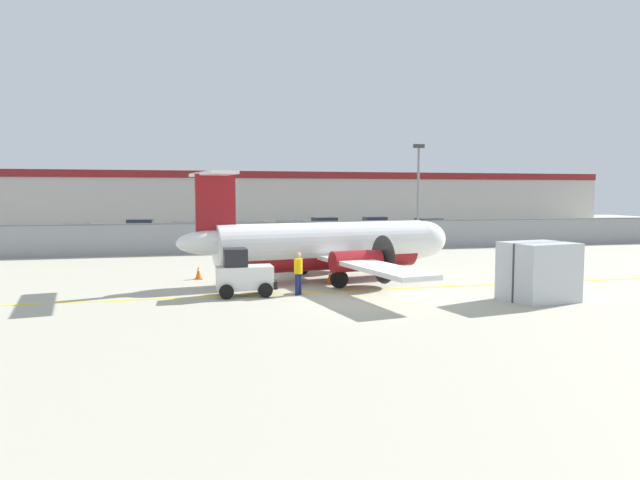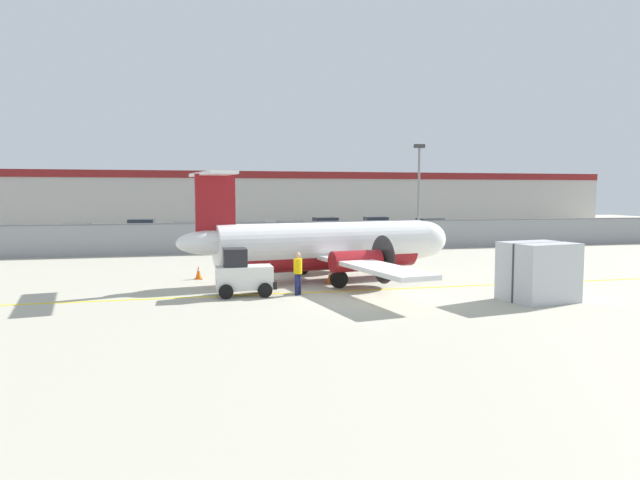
{
  "view_description": "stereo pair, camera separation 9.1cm",
  "coord_description": "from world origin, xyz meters",
  "px_view_note": "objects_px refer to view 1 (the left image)",
  "views": [
    {
      "loc": [
        -7.27,
        -20.41,
        4.05
      ],
      "look_at": [
        -0.87,
        5.98,
        1.8
      ],
      "focal_mm": 32.0,
      "sensor_mm": 36.0,
      "label": 1
    },
    {
      "loc": [
        -7.18,
        -20.43,
        4.05
      ],
      "look_at": [
        -0.87,
        5.98,
        1.8
      ],
      "focal_mm": 32.0,
      "sensor_mm": 36.0,
      "label": 2
    }
  ],
  "objects_px": {
    "traffic_cone_near_right": "(330,276)",
    "parked_car_3": "(249,231)",
    "baggage_tug": "(243,274)",
    "cargo_container": "(538,272)",
    "ground_crew_worker": "(298,271)",
    "parked_car_7": "(428,227)",
    "traffic_cone_near_left": "(198,273)",
    "parked_car_4": "(289,230)",
    "parked_car_6": "(374,225)",
    "commuter_airplane": "(330,246)",
    "parked_car_1": "(142,228)",
    "parked_car_0": "(72,234)",
    "apron_light_pole": "(418,189)",
    "parked_car_5": "(323,226)",
    "parked_car_2": "(190,232)"
  },
  "relations": [
    {
      "from": "baggage_tug",
      "to": "ground_crew_worker",
      "type": "xyz_separation_m",
      "value": [
        2.14,
        -0.35,
        0.1
      ]
    },
    {
      "from": "commuter_airplane",
      "to": "parked_car_3",
      "type": "distance_m",
      "value": 21.48
    },
    {
      "from": "parked_car_3",
      "to": "apron_light_pole",
      "type": "relative_size",
      "value": 0.59
    },
    {
      "from": "baggage_tug",
      "to": "cargo_container",
      "type": "distance_m",
      "value": 11.3
    },
    {
      "from": "parked_car_7",
      "to": "apron_light_pole",
      "type": "height_order",
      "value": "apron_light_pole"
    },
    {
      "from": "ground_crew_worker",
      "to": "apron_light_pole",
      "type": "relative_size",
      "value": 0.23
    },
    {
      "from": "traffic_cone_near_left",
      "to": "parked_car_6",
      "type": "relative_size",
      "value": 0.15
    },
    {
      "from": "parked_car_0",
      "to": "parked_car_4",
      "type": "xyz_separation_m",
      "value": [
        16.98,
        0.69,
        0.0
      ]
    },
    {
      "from": "traffic_cone_near_left",
      "to": "traffic_cone_near_right",
      "type": "bearing_deg",
      "value": -23.37
    },
    {
      "from": "traffic_cone_near_left",
      "to": "parked_car_7",
      "type": "relative_size",
      "value": 0.15
    },
    {
      "from": "traffic_cone_near_left",
      "to": "parked_car_6",
      "type": "bearing_deg",
      "value": 55.9
    },
    {
      "from": "parked_car_0",
      "to": "apron_light_pole",
      "type": "height_order",
      "value": "apron_light_pole"
    },
    {
      "from": "commuter_airplane",
      "to": "parked_car_1",
      "type": "bearing_deg",
      "value": 100.81
    },
    {
      "from": "traffic_cone_near_right",
      "to": "parked_car_1",
      "type": "relative_size",
      "value": 0.15
    },
    {
      "from": "parked_car_3",
      "to": "parked_car_7",
      "type": "bearing_deg",
      "value": -170.84
    },
    {
      "from": "cargo_container",
      "to": "traffic_cone_near_right",
      "type": "bearing_deg",
      "value": 128.11
    },
    {
      "from": "parked_car_2",
      "to": "apron_light_pole",
      "type": "height_order",
      "value": "apron_light_pole"
    },
    {
      "from": "ground_crew_worker",
      "to": "parked_car_5",
      "type": "xyz_separation_m",
      "value": [
        8.8,
        31.23,
        -0.06
      ]
    },
    {
      "from": "parked_car_2",
      "to": "parked_car_5",
      "type": "distance_m",
      "value": 13.99
    },
    {
      "from": "parked_car_1",
      "to": "apron_light_pole",
      "type": "relative_size",
      "value": 0.59
    },
    {
      "from": "ground_crew_worker",
      "to": "parked_car_7",
      "type": "bearing_deg",
      "value": -83.17
    },
    {
      "from": "parked_car_3",
      "to": "traffic_cone_near_right",
      "type": "bearing_deg",
      "value": 95.44
    },
    {
      "from": "parked_car_1",
      "to": "apron_light_pole",
      "type": "bearing_deg",
      "value": -39.02
    },
    {
      "from": "traffic_cone_near_left",
      "to": "traffic_cone_near_right",
      "type": "distance_m",
      "value": 6.28
    },
    {
      "from": "parked_car_0",
      "to": "parked_car_5",
      "type": "height_order",
      "value": "same"
    },
    {
      "from": "commuter_airplane",
      "to": "parked_car_3",
      "type": "bearing_deg",
      "value": 84.16
    },
    {
      "from": "parked_car_5",
      "to": "commuter_airplane",
      "type": "bearing_deg",
      "value": 71.97
    },
    {
      "from": "parked_car_5",
      "to": "parked_car_7",
      "type": "distance_m",
      "value": 9.91
    },
    {
      "from": "parked_car_6",
      "to": "parked_car_7",
      "type": "bearing_deg",
      "value": 134.31
    },
    {
      "from": "traffic_cone_near_right",
      "to": "parked_car_3",
      "type": "height_order",
      "value": "parked_car_3"
    },
    {
      "from": "ground_crew_worker",
      "to": "parked_car_1",
      "type": "distance_m",
      "value": 32.23
    },
    {
      "from": "parked_car_6",
      "to": "parked_car_7",
      "type": "xyz_separation_m",
      "value": [
        3.75,
        -4.45,
        0.0
      ]
    },
    {
      "from": "parked_car_7",
      "to": "parked_car_0",
      "type": "bearing_deg",
      "value": -1.42
    },
    {
      "from": "parked_car_0",
      "to": "parked_car_7",
      "type": "relative_size",
      "value": 0.98
    },
    {
      "from": "baggage_tug",
      "to": "parked_car_1",
      "type": "height_order",
      "value": "baggage_tug"
    },
    {
      "from": "parked_car_3",
      "to": "apron_light_pole",
      "type": "height_order",
      "value": "apron_light_pole"
    },
    {
      "from": "parked_car_1",
      "to": "parked_car_7",
      "type": "height_order",
      "value": "same"
    },
    {
      "from": "commuter_airplane",
      "to": "parked_car_5",
      "type": "relative_size",
      "value": 3.71
    },
    {
      "from": "traffic_cone_near_left",
      "to": "parked_car_6",
      "type": "distance_m",
      "value": 31.52
    },
    {
      "from": "parked_car_2",
      "to": "parked_car_4",
      "type": "height_order",
      "value": "same"
    },
    {
      "from": "ground_crew_worker",
      "to": "parked_car_4",
      "type": "height_order",
      "value": "same"
    },
    {
      "from": "parked_car_5",
      "to": "parked_car_0",
      "type": "bearing_deg",
      "value": 12.19
    },
    {
      "from": "traffic_cone_near_right",
      "to": "parked_car_0",
      "type": "relative_size",
      "value": 0.15
    },
    {
      "from": "parked_car_3",
      "to": "parked_car_6",
      "type": "xyz_separation_m",
      "value": [
        13.02,
        6.4,
        0.0
      ]
    },
    {
      "from": "traffic_cone_near_left",
      "to": "parked_car_7",
      "type": "xyz_separation_m",
      "value": [
        21.42,
        21.64,
        0.58
      ]
    },
    {
      "from": "parked_car_4",
      "to": "apron_light_pole",
      "type": "relative_size",
      "value": 0.58
    },
    {
      "from": "parked_car_4",
      "to": "parked_car_6",
      "type": "distance_m",
      "value": 11.23
    },
    {
      "from": "baggage_tug",
      "to": "parked_car_5",
      "type": "height_order",
      "value": "baggage_tug"
    },
    {
      "from": "parked_car_6",
      "to": "apron_light_pole",
      "type": "relative_size",
      "value": 0.59
    },
    {
      "from": "cargo_container",
      "to": "traffic_cone_near_left",
      "type": "height_order",
      "value": "cargo_container"
    }
  ]
}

